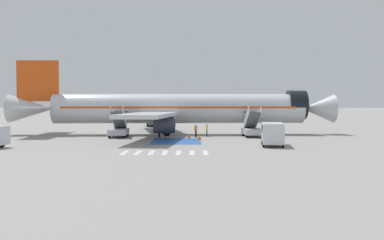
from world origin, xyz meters
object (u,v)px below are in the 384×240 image
Objects in this scene: airliner at (176,109)px; ground_crew_2 at (208,130)px; boarding_stairs_forward at (254,129)px; traffic_cone_0 at (191,136)px; ground_crew_1 at (161,129)px; fuel_tanker at (155,116)px; ground_crew_0 at (197,130)px; traffic_cone_1 at (201,137)px; boarding_stairs_aft at (120,129)px; service_van_1 at (274,132)px.

ground_crew_2 is (4.34, -3.89, -2.64)m from airliner.
boarding_stairs_forward is 8.48m from traffic_cone_0.
ground_crew_2 is (6.11, 1.25, -0.14)m from ground_crew_1.
fuel_tanker is 27.86m from ground_crew_2.
fuel_tanker is at bearing -37.04° from ground_crew_1.
boarding_stairs_forward reaches higher than fuel_tanker.
ground_crew_0 is 0.99× the size of ground_crew_2.
boarding_stairs_forward reaches higher than ground_crew_1.
airliner is 22.98m from fuel_tanker.
traffic_cone_1 is (5.05, -3.80, -0.75)m from ground_crew_1.
ground_crew_2 is (11.31, 0.92, -0.08)m from boarding_stairs_aft.
airliner reaches higher than fuel_tanker.
ground_crew_2 is (1.44, 1.33, 0.01)m from ground_crew_0.
airliner is 11.34m from boarding_stairs_forward.
traffic_cone_1 is at bearing -81.89° from fuel_tanker.
traffic_cone_0 is at bearing 15.69° from airliner.
ground_crew_2 is at bearing -77.17° from fuel_tanker.
ground_crew_0 is at bearing -174.23° from boarding_stairs_forward.
service_van_1 reaches higher than traffic_cone_0.
service_van_1 is 10.48m from traffic_cone_1.
boarding_stairs_forward is 12.01m from ground_crew_1.
traffic_cone_0 is at bearing -82.99° from fuel_tanker.
boarding_stairs_forward is 8.52× the size of traffic_cone_1.
airliner is 4.79× the size of fuel_tanker.
boarding_stairs_forward is 30.59m from fuel_tanker.
ground_crew_0 is at bearing 131.68° from service_van_1.
airliner is 8.50× the size of boarding_stairs_forward.
boarding_stairs_aft is 1.03× the size of service_van_1.
traffic_cone_0 is at bearing -152.27° from ground_crew_1.
boarding_stairs_forward reaches higher than ground_crew_2.
airliner is 24.61× the size of ground_crew_1.
ground_crew_0 is 3.79m from traffic_cone_1.
boarding_stairs_aft reaches higher than service_van_1.
airliner reaches higher than traffic_cone_1.
airliner is 88.89× the size of traffic_cone_0.
boarding_stairs_aft is 11.35m from ground_crew_2.
ground_crew_2 is (9.16, -26.29, -0.93)m from fuel_tanker.
service_van_1 is 16.71m from ground_crew_1.
ground_crew_1 is 2.94× the size of traffic_cone_1.
boarding_stairs_forward reaches higher than traffic_cone_1.
ground_crew_0 is 0.88× the size of ground_crew_1.
traffic_cone_1 is at bearing -12.39° from ground_crew_2.
boarding_stairs_forward is at bearing -105.35° from ground_crew_0.
boarding_stairs_forward is at bearing 15.22° from traffic_cone_0.
fuel_tanker is 5.14× the size of ground_crew_1.
traffic_cone_0 is at bearing 137.80° from service_van_1.
airliner reaches higher than ground_crew_2.
airliner is at bearing -62.41° from ground_crew_1.
ground_crew_0 is 2.58× the size of traffic_cone_1.
airliner is at bearing -84.23° from fuel_tanker.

